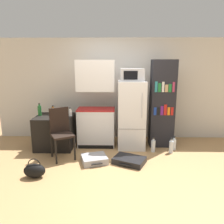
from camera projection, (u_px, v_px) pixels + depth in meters
ground_plane at (117, 174)px, 3.74m from camera, size 24.00×24.00×0.00m
wall_back at (125, 89)px, 5.42m from camera, size 6.40×0.10×2.45m
side_table at (55, 132)px, 4.89m from camera, size 0.81×0.74×0.73m
kitchen_hutch at (96, 107)px, 4.89m from camera, size 0.84×0.47×1.93m
refrigerator at (131, 115)px, 4.84m from camera, size 0.59×0.63×1.49m
microwave at (132, 75)px, 4.64m from camera, size 0.50×0.36×0.26m
bookshelf at (162, 104)px, 4.89m from camera, size 0.53×0.38×1.94m
bottle_milk_white at (70, 113)px, 4.79m from camera, size 0.08×0.08×0.19m
bottle_green_tall at (40, 110)px, 4.83m from camera, size 0.08×0.08×0.28m
bottle_amber_beer at (53, 111)px, 4.91m from camera, size 0.07×0.07×0.21m
chair at (61, 129)px, 4.33m from camera, size 0.54×0.54×1.01m
suitcase_large_flat at (129, 160)px, 4.16m from camera, size 0.69×0.60×0.11m
suitcase_small_flat at (94, 159)px, 4.19m from camera, size 0.56×0.53×0.13m
handbag at (35, 170)px, 3.63m from camera, size 0.36×0.20×0.33m
water_bottle_front at (171, 147)px, 4.62m from camera, size 0.09×0.09×0.33m
water_bottle_middle at (174, 144)px, 4.79m from camera, size 0.09×0.09×0.31m
water_bottle_back at (153, 146)px, 4.67m from camera, size 0.09×0.09×0.32m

